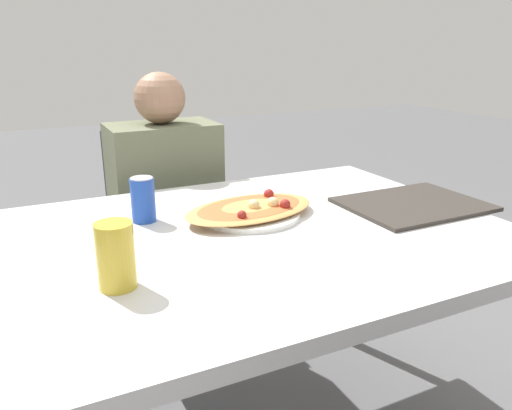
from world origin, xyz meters
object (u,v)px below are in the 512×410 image
object	(u,v)px
pizza_main	(251,210)
drink_glass	(116,256)
person_seated	(166,194)
dining_table	(255,253)
soda_can	(143,200)
chair_far_seated	(161,226)

from	to	relation	value
pizza_main	drink_glass	bearing A→B (deg)	-147.44
person_seated	pizza_main	bearing A→B (deg)	97.17
dining_table	person_seated	size ratio (longest dim) A/B	1.19
dining_table	person_seated	xyz separation A→B (m)	(-0.04, 0.71, -0.02)
person_seated	soda_can	size ratio (longest dim) A/B	8.96
chair_far_seated	drink_glass	bearing A→B (deg)	70.45
chair_far_seated	pizza_main	bearing A→B (deg)	96.02
soda_can	drink_glass	bearing A→B (deg)	-111.55
dining_table	person_seated	bearing A→B (deg)	92.98
person_seated	soda_can	xyz separation A→B (m)	(-0.21, -0.50, 0.15)
pizza_main	soda_can	distance (m)	0.30
person_seated	drink_glass	world-z (taller)	person_seated
dining_table	drink_glass	distance (m)	0.44
soda_can	drink_glass	xyz separation A→B (m)	(-0.15, -0.37, 0.01)
chair_far_seated	soda_can	xyz separation A→B (m)	(-0.21, -0.62, 0.32)
soda_can	drink_glass	world-z (taller)	drink_glass
pizza_main	soda_can	world-z (taller)	soda_can
dining_table	pizza_main	bearing A→B (deg)	70.65
person_seated	drink_glass	xyz separation A→B (m)	(-0.35, -0.88, 0.16)
pizza_main	soda_can	xyz separation A→B (m)	(-0.28, 0.10, 0.04)
chair_far_seated	pizza_main	distance (m)	0.77
soda_can	chair_far_seated	bearing A→B (deg)	71.66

